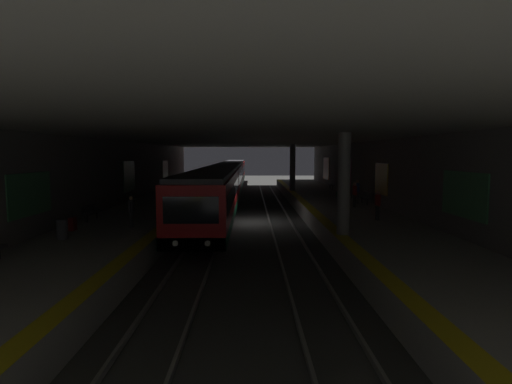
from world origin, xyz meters
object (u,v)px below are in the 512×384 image
person_walking_mid (132,210)px  suitcase_rolling (73,224)px  pillar_near (344,184)px  bench_left_near (366,197)px  person_standing_far (378,204)px  bench_right_mid (90,211)px  person_waiting_near (357,191)px  bench_left_mid (355,193)px  trash_bin (62,229)px  metro_train (228,179)px  person_boarding (355,194)px  backpack_on_floor (337,194)px  bench_left_far (332,184)px  pillar_far (293,167)px

person_walking_mid → suitcase_rolling: (-0.86, 2.54, -0.52)m
person_walking_mid → pillar_near: bearing=-100.9°
bench_left_near → person_standing_far: bearing=168.9°
bench_left_near → bench_right_mid: size_ratio=1.00×
bench_left_near → person_waiting_near: size_ratio=0.99×
bench_right_mid → bench_left_mid: bearing=-59.5°
person_standing_far → trash_bin: (-4.82, 14.94, -0.44)m
metro_train → person_waiting_near: metro_train is taller
pillar_near → person_standing_far: size_ratio=2.83×
suitcase_rolling → trash_bin: bearing=-167.9°
metro_train → person_waiting_near: 16.64m
person_boarding → suitcase_rolling: size_ratio=1.83×
person_boarding → backpack_on_floor: size_ratio=4.22×
bench_left_mid → suitcase_rolling: (-13.03, 16.75, -0.21)m
person_waiting_near → person_walking_mid: (-9.50, 13.68, -0.11)m
pillar_near → person_boarding: size_ratio=2.69×
person_waiting_near → suitcase_rolling: 19.25m
bench_left_near → person_waiting_near: (0.36, 0.54, 0.42)m
bench_right_mid → person_waiting_near: size_ratio=0.99×
pillar_near → suitcase_rolling: size_ratio=4.93×
metro_train → pillar_near: bearing=-165.1°
bench_right_mid → bench_left_near: bearing=-67.6°
metro_train → bench_right_mid: 21.50m
trash_bin → pillar_near: bearing=-85.8°
bench_left_near → bench_left_far: size_ratio=1.00×
pillar_far → bench_left_mid: bearing=-152.2°
person_waiting_near → person_boarding: person_waiting_near is taller
backpack_on_floor → suitcase_rolling: bearing=133.3°
bench_left_near → bench_right_mid: 18.46m
person_waiting_near → trash_bin: person_waiting_near is taller
bench_left_near → trash_bin: bearing=126.2°
pillar_far → bench_left_near: pillar_far is taller
person_standing_far → backpack_on_floor: (11.99, -0.39, -0.67)m
pillar_far → bench_left_far: bearing=-74.9°
person_walking_mid → person_standing_far: bearing=-81.2°
backpack_on_floor → bench_left_mid: bearing=-150.9°
metro_train → bench_right_mid: bearing=162.9°
bench_left_far → trash_bin: (-24.08, 16.33, -0.10)m
person_waiting_near → trash_bin: bearing=128.0°
person_walking_mid → backpack_on_floor: size_ratio=3.86×
metro_train → bench_left_far: (-1.39, -10.73, -0.45)m
bench_left_near → person_boarding: size_ratio=1.01×
bench_right_mid → person_boarding: person_boarding is taller
person_walking_mid → trash_bin: size_ratio=1.82×
bench_right_mid → suitcase_rolling: suitcase_rolling is taller
backpack_on_floor → trash_bin: size_ratio=0.47×
bench_left_mid → person_walking_mid: 18.72m
pillar_near → bench_left_mid: (14.11, -4.18, -1.75)m
bench_left_mid → person_standing_far: 10.28m
person_boarding → person_standing_far: bearing=178.7°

